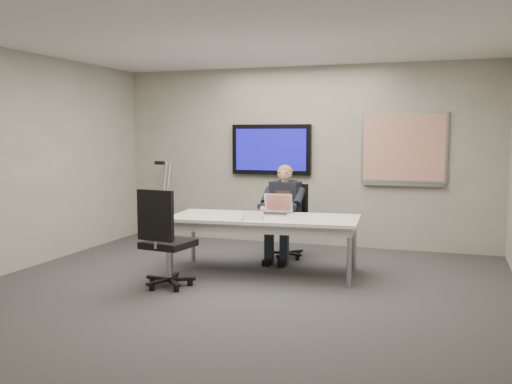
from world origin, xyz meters
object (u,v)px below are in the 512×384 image
(seated_person, at_px, (282,223))
(laptop, at_px, (276,209))
(conference_table, at_px, (264,223))
(office_chair_far, at_px, (288,235))
(office_chair_near, at_px, (166,257))

(seated_person, distance_m, laptop, 0.56)
(conference_table, relative_size, office_chair_far, 2.31)
(office_chair_far, bearing_deg, seated_person, -69.72)
(office_chair_near, distance_m, seated_person, 1.96)
(office_chair_far, xyz_separation_m, seated_person, (-0.02, -0.24, 0.21))
(office_chair_near, distance_m, laptop, 1.62)
(office_chair_far, relative_size, laptop, 2.70)
(office_chair_far, height_order, laptop, office_chair_far)
(conference_table, relative_size, office_chair_near, 2.12)
(office_chair_far, height_order, seated_person, seated_person)
(office_chair_near, relative_size, seated_person, 0.86)
(office_chair_near, bearing_deg, laptop, -118.58)
(office_chair_far, bearing_deg, office_chair_near, -88.68)
(office_chair_near, bearing_deg, seated_person, -108.14)
(office_chair_far, distance_m, office_chair_near, 2.19)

